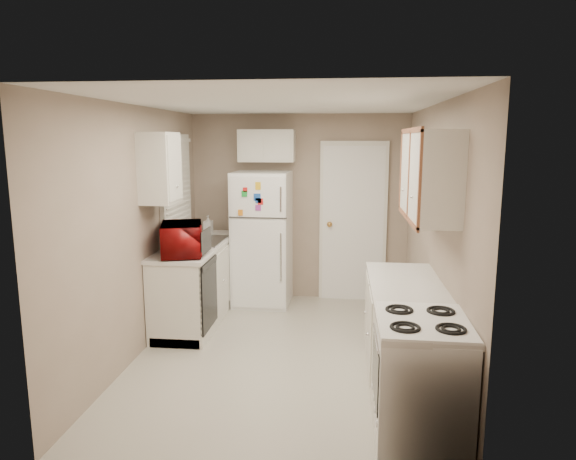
# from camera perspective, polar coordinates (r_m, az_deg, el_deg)

# --- Properties ---
(floor) EXTENTS (3.80, 3.80, 0.00)m
(floor) POSITION_cam_1_polar(r_m,az_deg,el_deg) (5.19, -0.60, -13.58)
(floor) COLOR beige
(floor) RESTS_ON ground
(ceiling) EXTENTS (3.80, 3.80, 0.00)m
(ceiling) POSITION_cam_1_polar(r_m,az_deg,el_deg) (4.77, -0.65, 13.89)
(ceiling) COLOR white
(ceiling) RESTS_ON floor
(wall_left) EXTENTS (3.80, 3.80, 0.00)m
(wall_left) POSITION_cam_1_polar(r_m,az_deg,el_deg) (5.19, -16.18, -0.13)
(wall_left) COLOR gray
(wall_left) RESTS_ON floor
(wall_right) EXTENTS (3.80, 3.80, 0.00)m
(wall_right) POSITION_cam_1_polar(r_m,az_deg,el_deg) (4.88, 15.94, -0.75)
(wall_right) COLOR gray
(wall_right) RESTS_ON floor
(wall_back) EXTENTS (2.80, 2.80, 0.00)m
(wall_back) POSITION_cam_1_polar(r_m,az_deg,el_deg) (6.70, 1.26, 2.50)
(wall_back) COLOR gray
(wall_back) RESTS_ON floor
(wall_front) EXTENTS (2.80, 2.80, 0.00)m
(wall_front) POSITION_cam_1_polar(r_m,az_deg,el_deg) (3.01, -4.85, -7.03)
(wall_front) COLOR gray
(wall_front) RESTS_ON floor
(left_counter) EXTENTS (0.60, 1.80, 0.90)m
(left_counter) POSITION_cam_1_polar(r_m,az_deg,el_deg) (6.08, -10.00, -5.65)
(left_counter) COLOR silver
(left_counter) RESTS_ON floor
(dishwasher) EXTENTS (0.03, 0.58, 0.72)m
(dishwasher) POSITION_cam_1_polar(r_m,az_deg,el_deg) (5.44, -8.80, -7.07)
(dishwasher) COLOR black
(dishwasher) RESTS_ON floor
(sink) EXTENTS (0.54, 0.74, 0.16)m
(sink) POSITION_cam_1_polar(r_m,az_deg,el_deg) (6.13, -9.74, -1.59)
(sink) COLOR gray
(sink) RESTS_ON left_counter
(microwave) EXTENTS (0.66, 0.48, 0.40)m
(microwave) POSITION_cam_1_polar(r_m,az_deg,el_deg) (5.40, -11.70, -1.16)
(microwave) COLOR maroon
(microwave) RESTS_ON left_counter
(soap_bottle) EXTENTS (0.11, 0.11, 0.22)m
(soap_bottle) POSITION_cam_1_polar(r_m,az_deg,el_deg) (6.66, -8.86, 0.59)
(soap_bottle) COLOR silver
(soap_bottle) RESTS_ON left_counter
(window_blinds) EXTENTS (0.10, 0.98, 1.08)m
(window_blinds) POSITION_cam_1_polar(r_m,az_deg,el_deg) (6.10, -12.31, 5.30)
(window_blinds) COLOR silver
(window_blinds) RESTS_ON wall_left
(upper_cabinet_left) EXTENTS (0.30, 0.45, 0.70)m
(upper_cabinet_left) POSITION_cam_1_polar(r_m,az_deg,el_deg) (5.27, -14.07, 6.70)
(upper_cabinet_left) COLOR silver
(upper_cabinet_left) RESTS_ON wall_left
(refrigerator) EXTENTS (0.71, 0.69, 1.68)m
(refrigerator) POSITION_cam_1_polar(r_m,az_deg,el_deg) (6.49, -2.86, -0.96)
(refrigerator) COLOR white
(refrigerator) RESTS_ON floor
(cabinet_over_fridge) EXTENTS (0.70, 0.30, 0.40)m
(cabinet_over_fridge) POSITION_cam_1_polar(r_m,az_deg,el_deg) (6.54, -2.36, 9.34)
(cabinet_over_fridge) COLOR silver
(cabinet_over_fridge) RESTS_ON wall_back
(interior_door) EXTENTS (0.86, 0.06, 2.08)m
(interior_door) POSITION_cam_1_polar(r_m,az_deg,el_deg) (6.67, 7.23, 0.82)
(interior_door) COLOR white
(interior_door) RESTS_ON floor
(right_counter) EXTENTS (0.60, 2.00, 0.90)m
(right_counter) POSITION_cam_1_polar(r_m,az_deg,el_deg) (4.28, 13.23, -12.61)
(right_counter) COLOR silver
(right_counter) RESTS_ON floor
(stove) EXTENTS (0.60, 0.74, 0.88)m
(stove) POSITION_cam_1_polar(r_m,az_deg,el_deg) (3.71, 14.51, -16.53)
(stove) COLOR white
(stove) RESTS_ON floor
(upper_cabinet_right) EXTENTS (0.30, 1.20, 0.70)m
(upper_cabinet_right) POSITION_cam_1_polar(r_m,az_deg,el_deg) (4.29, 15.47, 5.93)
(upper_cabinet_right) COLOR silver
(upper_cabinet_right) RESTS_ON wall_right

